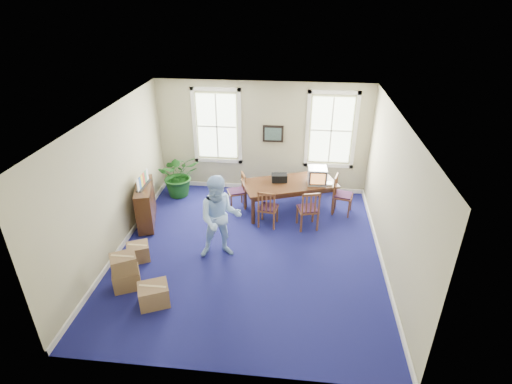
# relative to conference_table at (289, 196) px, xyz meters

# --- Properties ---
(floor) EXTENTS (6.50, 6.50, 0.00)m
(floor) POSITION_rel_conference_table_xyz_m (-0.83, -2.04, -0.41)
(floor) COLOR navy
(floor) RESTS_ON ground
(ceiling) EXTENTS (6.50, 6.50, 0.00)m
(ceiling) POSITION_rel_conference_table_xyz_m (-0.83, -2.04, 2.79)
(ceiling) COLOR white
(ceiling) RESTS_ON ground
(wall_back) EXTENTS (6.50, 0.00, 6.50)m
(wall_back) POSITION_rel_conference_table_xyz_m (-0.83, 1.21, 1.19)
(wall_back) COLOR tan
(wall_back) RESTS_ON ground
(wall_front) EXTENTS (6.50, 0.00, 6.50)m
(wall_front) POSITION_rel_conference_table_xyz_m (-0.83, -5.29, 1.19)
(wall_front) COLOR tan
(wall_front) RESTS_ON ground
(wall_left) EXTENTS (0.00, 6.50, 6.50)m
(wall_left) POSITION_rel_conference_table_xyz_m (-3.83, -2.04, 1.19)
(wall_left) COLOR tan
(wall_left) RESTS_ON ground
(wall_right) EXTENTS (0.00, 6.50, 6.50)m
(wall_right) POSITION_rel_conference_table_xyz_m (2.17, -2.04, 1.19)
(wall_right) COLOR tan
(wall_right) RESTS_ON ground
(baseboard_back) EXTENTS (6.00, 0.04, 0.12)m
(baseboard_back) POSITION_rel_conference_table_xyz_m (-0.83, 1.18, -0.35)
(baseboard_back) COLOR white
(baseboard_back) RESTS_ON ground
(baseboard_left) EXTENTS (0.04, 6.50, 0.12)m
(baseboard_left) POSITION_rel_conference_table_xyz_m (-3.80, -2.04, -0.35)
(baseboard_left) COLOR white
(baseboard_left) RESTS_ON ground
(baseboard_right) EXTENTS (0.04, 6.50, 0.12)m
(baseboard_right) POSITION_rel_conference_table_xyz_m (2.14, -2.04, -0.35)
(baseboard_right) COLOR white
(baseboard_right) RESTS_ON ground
(window_left) EXTENTS (1.40, 0.12, 2.20)m
(window_left) POSITION_rel_conference_table_xyz_m (-2.13, 1.19, 1.49)
(window_left) COLOR white
(window_left) RESTS_ON ground
(window_right) EXTENTS (1.40, 0.12, 2.20)m
(window_right) POSITION_rel_conference_table_xyz_m (1.07, 1.19, 1.49)
(window_right) COLOR white
(window_right) RESTS_ON ground
(wall_picture) EXTENTS (0.58, 0.06, 0.48)m
(wall_picture) POSITION_rel_conference_table_xyz_m (-0.53, 1.16, 1.34)
(wall_picture) COLOR black
(wall_picture) RESTS_ON ground
(conference_table) EXTENTS (2.65, 1.88, 0.82)m
(conference_table) POSITION_rel_conference_table_xyz_m (0.00, 0.00, 0.00)
(conference_table) COLOR #422413
(conference_table) RESTS_ON ground
(crt_tv) EXTENTS (0.50, 0.54, 0.44)m
(crt_tv) POSITION_rel_conference_table_xyz_m (0.71, 0.05, 0.63)
(crt_tv) COLOR #B7B7BC
(crt_tv) RESTS_ON conference_table
(game_console) EXTENTS (0.16, 0.20, 0.05)m
(game_console) POSITION_rel_conference_table_xyz_m (1.04, 0.00, 0.44)
(game_console) COLOR white
(game_console) RESTS_ON conference_table
(equipment_bag) EXTENTS (0.43, 0.31, 0.20)m
(equipment_bag) POSITION_rel_conference_table_xyz_m (-0.27, 0.05, 0.51)
(equipment_bag) COLOR black
(equipment_bag) RESTS_ON conference_table
(chair_near_left) EXTENTS (0.52, 0.52, 1.02)m
(chair_near_left) POSITION_rel_conference_table_xyz_m (-0.49, -0.82, 0.10)
(chair_near_left) COLOR brown
(chair_near_left) RESTS_ON ground
(chair_near_right) EXTENTS (0.59, 0.59, 1.07)m
(chair_near_right) POSITION_rel_conference_table_xyz_m (0.49, -0.82, 0.12)
(chair_near_right) COLOR brown
(chair_near_right) RESTS_ON ground
(chair_end_left) EXTENTS (0.57, 0.57, 0.97)m
(chair_end_left) POSITION_rel_conference_table_xyz_m (-1.43, 0.00, 0.08)
(chair_end_left) COLOR brown
(chair_end_left) RESTS_ON ground
(chair_end_right) EXTENTS (0.58, 0.58, 1.07)m
(chair_end_right) POSITION_rel_conference_table_xyz_m (1.43, 0.00, 0.12)
(chair_end_right) COLOR brown
(chair_end_right) RESTS_ON ground
(man) EXTENTS (1.09, 0.93, 1.95)m
(man) POSITION_rel_conference_table_xyz_m (-1.44, -2.21, 0.57)
(man) COLOR #A3CBFE
(man) RESTS_ON ground
(credenza) EXTENTS (0.73, 1.37, 1.03)m
(credenza) POSITION_rel_conference_table_xyz_m (-3.58, -1.07, 0.11)
(credenza) COLOR #422413
(credenza) RESTS_ON ground
(brochure_rack) EXTENTS (0.31, 0.77, 0.34)m
(brochure_rack) POSITION_rel_conference_table_xyz_m (-3.57, -1.07, 0.79)
(brochure_rack) COLOR #99999E
(brochure_rack) RESTS_ON credenza
(potted_plant) EXTENTS (1.44, 1.36, 1.28)m
(potted_plant) POSITION_rel_conference_table_xyz_m (-3.16, 0.53, 0.23)
(potted_plant) COLOR #144613
(potted_plant) RESTS_ON ground
(cardboard_boxes) EXTENTS (1.87, 1.87, 0.81)m
(cardboard_boxes) POSITION_rel_conference_table_xyz_m (-2.94, -3.39, -0.01)
(cardboard_boxes) COLOR olive
(cardboard_boxes) RESTS_ON ground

